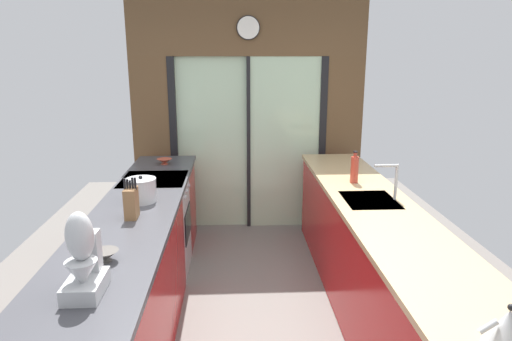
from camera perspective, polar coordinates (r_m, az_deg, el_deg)
name	(u,v)px	position (r m, az deg, el deg)	size (l,w,h in m)	color
ground_plane	(256,305)	(3.97, 0.05, -16.52)	(5.04, 7.60, 0.02)	slate
back_wall_unit	(248,99)	(5.22, -0.97, 8.92)	(2.64, 0.12, 2.70)	brown
left_counter_run	(131,284)	(3.40, -15.47, -13.57)	(0.62, 3.80, 0.92)	#AD0C0F
right_counter_run	(378,267)	(3.64, 15.09, -11.64)	(0.62, 3.80, 0.92)	#AD0C0F
sink_faucet	(393,176)	(3.68, 16.79, -0.70)	(0.19, 0.02, 0.29)	#B7BABC
oven_range	(157,226)	(4.40, -12.37, -6.85)	(0.60, 0.60, 0.92)	#B7BABC
mixing_bowl_mid	(105,256)	(2.68, -18.39, -10.10)	(0.15, 0.15, 0.06)	#514C47
mixing_bowl_far	(165,161)	(4.78, -11.42, 1.15)	(0.16, 0.16, 0.06)	#BC4C38
knife_block	(131,202)	(3.27, -15.40, -3.89)	(0.09, 0.14, 0.29)	brown
stand_mixer	(83,263)	(2.33, -20.86, -10.76)	(0.17, 0.27, 0.42)	#B7BABC
stock_pot	(141,190)	(3.61, -14.21, -2.41)	(0.23, 0.23, 0.21)	#B7BABC
kettle	(508,328)	(2.12, 29.14, -16.87)	(0.26, 0.18, 0.18)	#B7BABC
soap_bottle	(354,169)	(4.10, 12.27, 0.18)	(0.07, 0.07, 0.29)	#B23D2D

